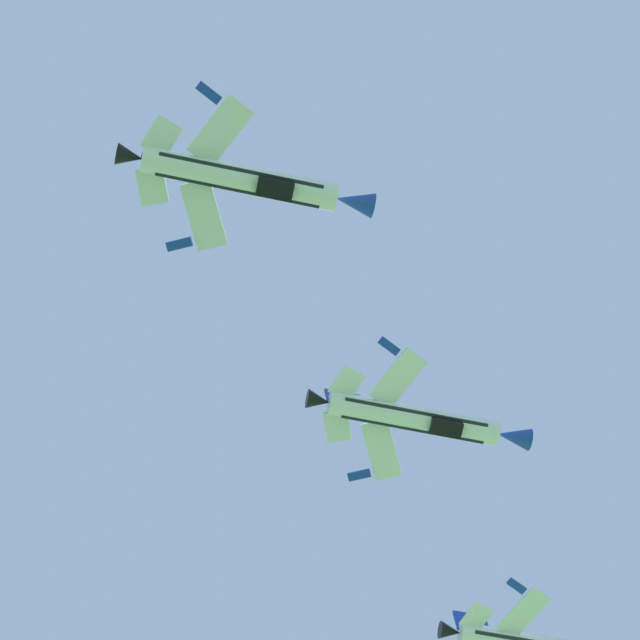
# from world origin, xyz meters

# --- Properties ---
(fighter_jet_left_wing) EXTENTS (15.77, 9.95, 4.77)m
(fighter_jet_left_wing) POSITION_xyz_m (4.81, 51.58, 80.49)
(fighter_jet_left_wing) COLOR white
(fighter_jet_right_wing) EXTENTS (15.77, 10.07, 4.59)m
(fighter_jet_right_wing) POSITION_xyz_m (-6.06, 32.14, 78.67)
(fighter_jet_right_wing) COLOR white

